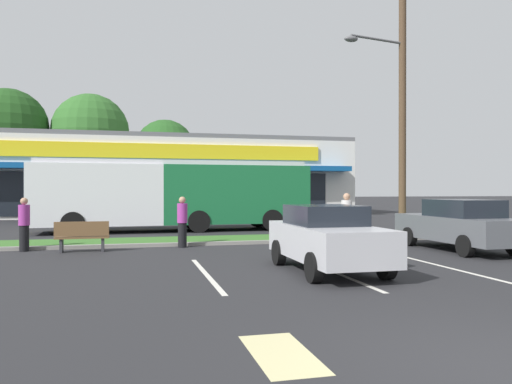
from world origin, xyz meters
The scene contains 19 objects.
grass_median centered at (0.00, 14.00, 0.06)m, with size 56.00×2.20×0.12m, color #386B28.
curb_lip centered at (0.00, 12.78, 0.06)m, with size 56.00×0.24×0.12m, color gray.
parking_stripe_0 centered at (-2.42, 6.90, 0.00)m, with size 0.12×4.80×0.01m, color silver.
parking_stripe_1 centered at (0.53, 6.40, 0.00)m, with size 0.12×4.80×0.01m, color silver.
parking_stripe_2 centered at (3.52, 6.03, 0.00)m, with size 0.12×4.80×0.01m, color silver.
lot_arrow centered at (-2.36, 1.19, 0.00)m, with size 0.70×1.60×0.01m, color beige.
storefront_building centered at (-2.81, 35.68, 2.92)m, with size 29.86×12.71×5.83m.
tree_left centered at (-14.71, 44.15, 7.45)m, with size 6.87×6.87×10.90m.
tree_mid_left centered at (-7.78, 44.42, 7.26)m, with size 7.03×7.03×10.79m.
tree_mid centered at (-0.91, 45.09, 5.79)m, with size 5.85×5.85×8.73m.
utility_pole centered at (6.70, 14.25, 5.90)m, with size 3.14×2.38×11.09m.
city_bus centered at (-2.13, 19.11, 1.77)m, with size 12.61×2.95×3.25m.
bus_stop_bench centered at (-5.55, 11.84, 0.50)m, with size 1.60×0.45×0.95m.
car_1 centered at (1.48, 24.21, 0.72)m, with size 4.80×1.88×1.36m.
car_2 centered at (0.41, 6.62, 0.80)m, with size 1.86×4.11×1.56m.
car_3 centered at (6.01, 9.42, 0.82)m, with size 1.89×4.78×1.62m.
pedestrian_near_bench centered at (-7.33, 12.48, 0.84)m, with size 0.34×0.34×1.68m.
pedestrian_by_pole centered at (3.08, 11.48, 0.91)m, with size 0.36×0.36×1.81m.
pedestrian_mid centered at (-2.43, 12.37, 0.85)m, with size 0.34×0.34×1.69m.
Camera 1 is at (-4.07, -4.45, 1.93)m, focal length 35.24 mm.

